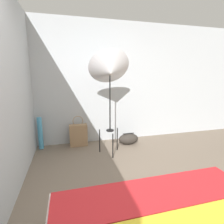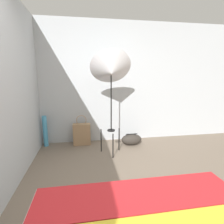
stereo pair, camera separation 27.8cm
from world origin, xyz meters
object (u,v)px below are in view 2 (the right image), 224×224
Objects in this scene: tote_bag at (82,134)px; duffel_bag at (132,139)px; paper_roll at (45,131)px; photo_umbrella at (111,71)px.

duffel_bag is (1.05, -0.19, -0.12)m from tote_bag.
paper_roll is (-0.75, 0.04, 0.09)m from tote_bag.
photo_umbrella is at bearing -146.03° from duffel_bag.
photo_umbrella is 1.55m from duffel_bag.
duffel_bag is at bearing -7.21° from paper_roll.
photo_umbrella is 1.52m from tote_bag.
duffel_bag is at bearing 33.97° from photo_umbrella.
tote_bag is 0.76m from paper_roll.
tote_bag is at bearing -3.00° from paper_roll.
photo_umbrella is 1.88m from paper_roll.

